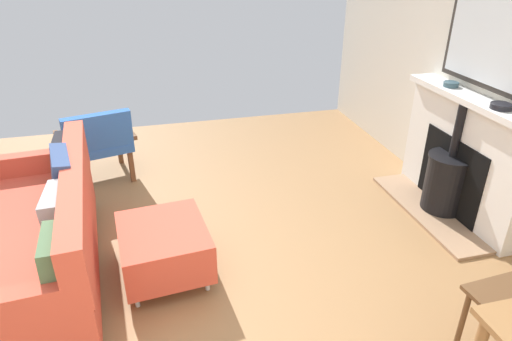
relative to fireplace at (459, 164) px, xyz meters
The scene contains 8 objects.
ground_plane 2.57m from the fireplace, ahead, with size 5.42×5.82×0.01m, color olive.
fireplace is the anchor object (origin of this frame).
mirror_over_mantel 1.12m from the fireplace, behind, with size 0.04×1.11×0.95m.
mantel_bowl_near 0.67m from the fireplace, 91.56° to the right, with size 0.13×0.13×0.04m.
mantel_bowl_far 0.66m from the fireplace, 91.66° to the left, with size 0.15×0.15×0.04m.
sofa 3.27m from the fireplace, ahead, with size 0.98×1.89×0.84m.
ottoman 2.49m from the fireplace, ahead, with size 0.64×0.70×0.38m.
armchair_accent 3.25m from the fireplace, 23.69° to the right, with size 0.79×0.72×0.75m.
Camera 1 is at (-0.05, 2.66, 2.09)m, focal length 31.39 mm.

